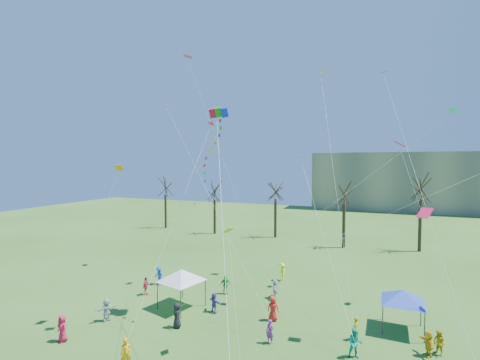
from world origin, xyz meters
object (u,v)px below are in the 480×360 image
at_px(distant_building, 435,182).
at_px(canopy_tent_blue, 403,296).
at_px(big_box_kite, 211,164).
at_px(canopy_tent_white, 181,275).

bearing_deg(distant_building, canopy_tent_blue, -100.30).
height_order(big_box_kite, canopy_tent_blue, big_box_kite).
height_order(distant_building, canopy_tent_white, distant_building).
bearing_deg(distant_building, canopy_tent_white, -112.08).
xyz_separation_m(distant_building, canopy_tent_white, (-29.85, -73.60, -4.75)).
relative_size(big_box_kite, canopy_tent_blue, 4.98).
distance_m(distant_building, canopy_tent_blue, 72.47).
relative_size(distant_building, big_box_kite, 3.02).
xyz_separation_m(big_box_kite, canopy_tent_white, (-3.32, 1.04, -9.31)).
distance_m(big_box_kite, canopy_tent_white, 9.94).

